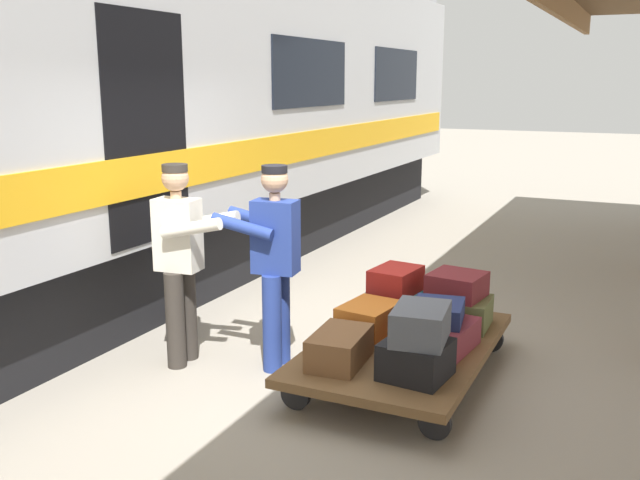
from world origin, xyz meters
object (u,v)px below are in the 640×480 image
object	(u,v)px
luggage_cart	(403,348)
suitcase_burgundy_valise	(439,336)
porter_in_overalls	(273,260)
suitcase_red_plastic	(396,280)
suitcase_navy_fabric	(438,312)
suitcase_olive_duffel	(459,312)
train_car	(21,113)
suitcase_teal_softside	(394,304)
porter_by_door	(181,258)
suitcase_brown_leather	(340,348)
suitcase_black_hardshell	(416,359)
suitcase_maroon_trunk	(457,285)
suitcase_slate_roller	(421,324)
suitcase_orange_carryall	(369,321)

from	to	relation	value
luggage_cart	suitcase_burgundy_valise	size ratio (longest dim) A/B	3.66
suitcase_burgundy_valise	porter_in_overalls	world-z (taller)	porter_in_overalls
suitcase_red_plastic	suitcase_navy_fabric	bearing A→B (deg)	133.96
suitcase_olive_duffel	train_car	bearing A→B (deg)	10.63
suitcase_teal_softside	porter_by_door	size ratio (longest dim) A/B	0.32
porter_by_door	suitcase_teal_softside	bearing A→B (deg)	-143.56
suitcase_brown_leather	suitcase_black_hardshell	bearing A→B (deg)	180.00
suitcase_maroon_trunk	train_car	bearing A→B (deg)	10.95
train_car	suitcase_navy_fabric	world-z (taller)	train_car
suitcase_navy_fabric	suitcase_slate_roller	distance (m)	0.60
suitcase_black_hardshell	porter_in_overalls	xyz separation A→B (m)	(1.35, -0.38, 0.50)
porter_in_overalls	porter_by_door	bearing A→B (deg)	20.34
suitcase_brown_leather	suitcase_burgundy_valise	size ratio (longest dim) A/B	0.96
suitcase_slate_roller	suitcase_teal_softside	bearing A→B (deg)	-62.66
porter_by_door	suitcase_olive_duffel	bearing A→B (deg)	-152.14
suitcase_burgundy_valise	suitcase_red_plastic	xyz separation A→B (m)	(0.57, -0.59, 0.23)
suitcase_red_plastic	suitcase_orange_carryall	bearing A→B (deg)	88.05
luggage_cart	train_car	bearing A→B (deg)	2.54
suitcase_maroon_trunk	porter_in_overalls	xyz separation A→B (m)	(1.32, 0.85, 0.28)
suitcase_black_hardshell	suitcase_navy_fabric	xyz separation A→B (m)	(0.02, -0.62, 0.16)
luggage_cart	suitcase_red_plastic	distance (m)	0.75
luggage_cart	suitcase_teal_softside	distance (m)	0.69
suitcase_slate_roller	suitcase_maroon_trunk	size ratio (longest dim) A/B	1.14
porter_in_overalls	suitcase_burgundy_valise	bearing A→B (deg)	-170.48
luggage_cart	suitcase_olive_duffel	world-z (taller)	suitcase_olive_duffel
suitcase_orange_carryall	suitcase_red_plastic	world-z (taller)	suitcase_red_plastic
luggage_cart	suitcase_black_hardshell	world-z (taller)	suitcase_black_hardshell
suitcase_brown_leather	suitcase_black_hardshell	xyz separation A→B (m)	(-0.59, 0.00, 0.01)
suitcase_orange_carryall	suitcase_navy_fabric	bearing A→B (deg)	-178.09
train_car	suitcase_maroon_trunk	distance (m)	4.40
train_car	suitcase_olive_duffel	bearing A→B (deg)	-169.37
suitcase_olive_duffel	suitcase_maroon_trunk	xyz separation A→B (m)	(0.03, -0.02, 0.23)
luggage_cart	porter_by_door	xyz separation A→B (m)	(1.78, 0.50, 0.67)
luggage_cart	suitcase_black_hardshell	size ratio (longest dim) A/B	4.94
suitcase_black_hardshell	suitcase_maroon_trunk	world-z (taller)	suitcase_maroon_trunk
luggage_cart	suitcase_maroon_trunk	xyz separation A→B (m)	(-0.27, -0.62, 0.39)
train_car	suitcase_teal_softside	size ratio (longest dim) A/B	34.32
suitcase_orange_carryall	suitcase_teal_softside	world-z (taller)	suitcase_orange_carryall
suitcase_olive_duffel	suitcase_maroon_trunk	size ratio (longest dim) A/B	1.19
suitcase_maroon_trunk	suitcase_black_hardshell	bearing A→B (deg)	91.40
train_car	suitcase_black_hardshell	size ratio (longest dim) A/B	42.07
suitcase_black_hardshell	suitcase_slate_roller	distance (m)	0.26
luggage_cart	suitcase_burgundy_valise	bearing A→B (deg)	-180.00
suitcase_maroon_trunk	suitcase_burgundy_valise	bearing A→B (deg)	92.76
suitcase_burgundy_valise	suitcase_navy_fabric	distance (m)	0.19
suitcase_navy_fabric	suitcase_maroon_trunk	bearing A→B (deg)	-89.37
suitcase_slate_roller	luggage_cart	bearing A→B (deg)	-61.39
luggage_cart	suitcase_orange_carryall	size ratio (longest dim) A/B	4.33
porter_by_door	suitcase_slate_roller	bearing A→B (deg)	177.97
suitcase_olive_duffel	suitcase_orange_carryall	world-z (taller)	suitcase_orange_carryall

